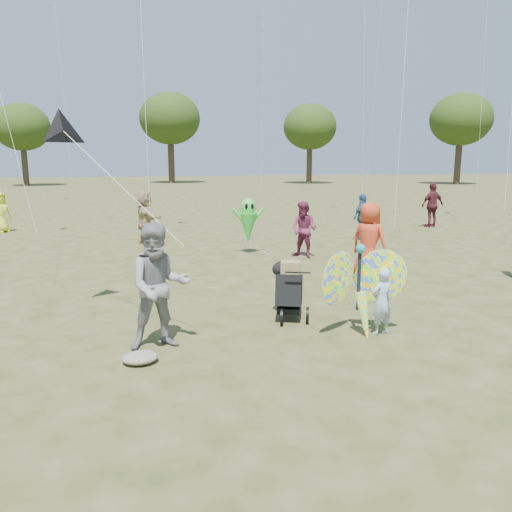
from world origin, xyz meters
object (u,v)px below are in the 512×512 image
Objects in this scene: crowd_d at (145,217)px; crowd_g at (1,212)px; child_girl at (382,302)px; butterfly_kite at (361,290)px; crowd_c at (363,217)px; adult_man at (159,287)px; crowd_h at (432,205)px; alien_kite at (248,223)px; crowd_a at (369,241)px; jogging_stroller at (289,286)px; crowd_e at (304,230)px.

crowd_g is at bearing 33.78° from crowd_d.
crowd_d is (-3.65, 10.12, 0.37)m from child_girl.
butterfly_kite is (3.30, -10.04, -0.16)m from crowd_d.
crowd_c reaches higher than butterfly_kite.
adult_man reaches higher than crowd_c.
crowd_c is (7.72, 9.12, -0.15)m from adult_man.
crowd_h is at bearing -139.53° from child_girl.
crowd_c is 1.04× the size of crowd_g.
alien_kite is (3.07, -2.51, 0.03)m from crowd_d.
child_girl is at bearing -178.35° from crowd_d.
adult_man is 6.23m from crowd_a.
crowd_g is 15.47m from jogging_stroller.
butterfly_kite is (8.88, -14.40, -0.03)m from crowd_g.
child_girl is 0.65× the size of alien_kite.
alien_kite reaches higher than crowd_c.
crowd_h is (17.74, -2.63, 0.15)m from crowd_g.
crowd_a is at bearing -126.69° from child_girl.
crowd_d is 3.96m from alien_kite.
crowd_d is at bearing 4.51° from crowd_a.
adult_man is at bearing -78.82° from crowd_e.
crowd_a is 3.76m from jogging_stroller.
crowd_c is 4.99m from alien_kite.
crowd_a is 6.21m from crowd_c.
child_girl is 10.77m from crowd_d.
child_girl is at bearing 37.45° from crowd_c.
crowd_a is (5.19, 3.44, -0.04)m from adult_man.
crowd_a is 1.17× the size of crowd_g.
crowd_d is at bearing -1.59° from crowd_h.
adult_man is 1.22× the size of crowd_g.
adult_man reaches higher than crowd_a.
adult_man reaches higher than butterfly_kite.
crowd_h reaches higher than crowd_e.
alien_kite is at bearing -85.99° from crowd_g.
crowd_h is (6.96, 8.15, 0.01)m from crowd_a.
crowd_a reaches higher than butterfly_kite.
child_girl is 1.75m from jogging_stroller.
crowd_d is 5.72m from crowd_e.
adult_man is at bearing 89.01° from crowd_a.
crowd_h reaches higher than crowd_c.
crowd_g is 16.92m from butterfly_kite.
crowd_h is 1.10× the size of alien_kite.
crowd_g is at bearing 121.65° from butterfly_kite.
crowd_h is 1.09× the size of butterfly_kite.
butterfly_kite is at bearing -54.36° from crowd_e.
alien_kite is at bearing -8.31° from crowd_c.
crowd_c is 1.48× the size of jogging_stroller.
alien_kite reaches higher than crowd_e.
crowd_g is (-9.23, 14.48, 0.24)m from child_girl.
adult_man is 2.60m from jogging_stroller.
crowd_e reaches higher than butterfly_kite.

